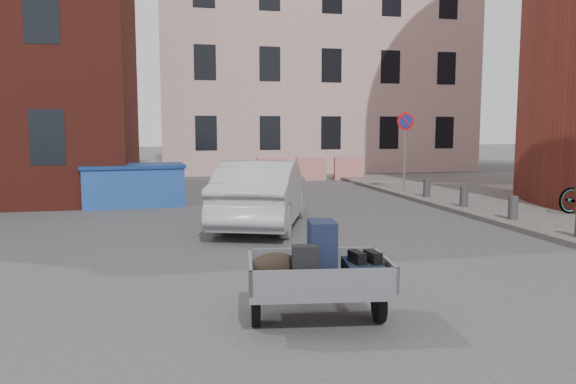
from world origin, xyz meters
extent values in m
plane|color=#38383A|center=(0.00, 0.00, 0.00)|extent=(120.00, 120.00, 0.00)
cube|color=#C7A199|center=(6.00, 22.00, 7.00)|extent=(16.00, 8.00, 14.00)
cylinder|color=gray|center=(6.00, 9.50, 1.42)|extent=(0.07, 0.07, 2.60)
cylinder|color=red|center=(6.00, 9.48, 2.47)|extent=(0.60, 0.03, 0.60)
cylinder|color=navy|center=(6.00, 9.46, 2.47)|extent=(0.44, 0.03, 0.44)
cylinder|color=#3A3A3D|center=(6.00, 3.40, 0.40)|extent=(0.22, 0.22, 0.55)
cylinder|color=#3A3A3D|center=(6.00, 5.60, 0.40)|extent=(0.22, 0.22, 0.55)
cylinder|color=#3A3A3D|center=(6.00, 7.80, 0.40)|extent=(0.22, 0.22, 0.55)
cube|color=red|center=(2.50, 15.00, 0.50)|extent=(1.30, 0.18, 1.00)
cube|color=red|center=(4.20, 15.00, 0.50)|extent=(1.30, 0.18, 1.00)
cube|color=red|center=(5.90, 15.00, 0.50)|extent=(1.30, 0.18, 1.00)
cylinder|color=black|center=(-1.00, -1.97, 0.22)|extent=(0.16, 0.45, 0.44)
cylinder|color=black|center=(0.43, -2.17, 0.22)|extent=(0.16, 0.45, 0.44)
cube|color=slate|center=(-0.28, -2.07, 0.46)|extent=(1.74, 1.31, 0.08)
cube|color=slate|center=(-1.06, -1.96, 0.64)|extent=(0.19, 1.09, 0.28)
cube|color=slate|center=(0.49, -2.17, 0.64)|extent=(0.19, 1.09, 0.28)
cube|color=slate|center=(-0.21, -1.54, 0.64)|extent=(1.59, 0.26, 0.28)
cube|color=slate|center=(-0.36, -2.59, 0.64)|extent=(1.59, 0.26, 0.28)
cube|color=slate|center=(-0.16, -1.17, 0.40)|extent=(0.18, 0.70, 0.06)
cube|color=#181F39|center=(-0.23, -2.02, 0.85)|extent=(0.36, 0.49, 0.70)
cube|color=black|center=(0.20, -2.23, 0.62)|extent=(0.48, 0.65, 0.25)
ellipsoid|color=black|center=(-0.79, -2.05, 0.68)|extent=(0.64, 0.44, 0.36)
cube|color=black|center=(-0.50, -2.29, 0.74)|extent=(0.30, 0.22, 0.48)
ellipsoid|color=blue|center=(-0.28, -1.71, 0.62)|extent=(0.40, 0.35, 0.24)
cube|color=black|center=(0.11, -2.27, 0.81)|extent=(0.14, 0.28, 0.13)
cube|color=black|center=(0.29, -2.30, 0.81)|extent=(0.14, 0.28, 0.13)
cube|color=#224CA3|center=(-2.83, 8.61, 0.56)|extent=(2.88, 1.60, 1.11)
cube|color=navy|center=(-2.83, 8.61, 1.16)|extent=(2.98, 1.70, 0.09)
imported|color=#A0A2A7|center=(0.23, 4.47, 0.76)|extent=(3.06, 4.89, 1.52)
camera|label=1|loc=(-2.00, -8.14, 2.27)|focal=35.00mm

